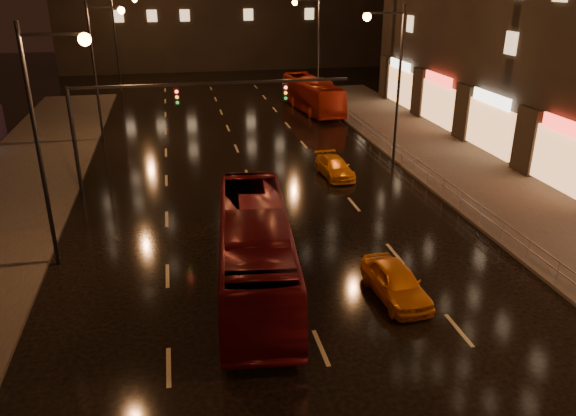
{
  "coord_description": "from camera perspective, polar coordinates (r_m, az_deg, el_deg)",
  "views": [
    {
      "loc": [
        -4.2,
        -11.0,
        11.48
      ],
      "look_at": [
        0.16,
        10.29,
        2.5
      ],
      "focal_mm": 35.0,
      "sensor_mm": 36.0,
      "label": 1
    }
  ],
  "objects": [
    {
      "name": "bus_curb",
      "position": [
        52.51,
        2.47,
        11.45
      ],
      "size": [
        3.57,
        10.83,
        2.96
      ],
      "primitive_type": "imported",
      "rotation": [
        0.0,
        0.0,
        0.1
      ],
      "color": "#A52310",
      "rests_on": "ground"
    },
    {
      "name": "taxi_near",
      "position": [
        22.01,
        10.89,
        -7.39
      ],
      "size": [
        1.86,
        4.06,
        1.35
      ],
      "primitive_type": "imported",
      "rotation": [
        0.0,
        0.0,
        0.07
      ],
      "color": "orange",
      "rests_on": "ground"
    },
    {
      "name": "bus_red",
      "position": [
        22.09,
        -3.35,
        -4.17
      ],
      "size": [
        3.84,
        11.67,
        3.19
      ],
      "primitive_type": "imported",
      "rotation": [
        0.0,
        0.0,
        -0.1
      ],
      "color": "#550C12",
      "rests_on": "ground"
    },
    {
      "name": "sidewalk_right",
      "position": [
        33.45,
        21.24,
        0.93
      ],
      "size": [
        7.0,
        70.0,
        0.15
      ],
      "primitive_type": "cube",
      "color": "#38332D",
      "rests_on": "ground"
    },
    {
      "name": "ground",
      "position": [
        33.32,
        -3.64,
        2.25
      ],
      "size": [
        140.0,
        140.0,
        0.0
      ],
      "primitive_type": "plane",
      "color": "black",
      "rests_on": "ground"
    },
    {
      "name": "traffic_signal",
      "position": [
        31.73,
        -13.06,
        9.61
      ],
      "size": [
        15.31,
        0.32,
        6.2
      ],
      "color": "black",
      "rests_on": "ground"
    },
    {
      "name": "railing_right",
      "position": [
        34.06,
        14.1,
        3.66
      ],
      "size": [
        0.05,
        56.0,
        1.0
      ],
      "color": "#99999E",
      "rests_on": "sidewalk_right"
    },
    {
      "name": "taxi_far",
      "position": [
        34.89,
        4.75,
        4.17
      ],
      "size": [
        1.89,
        4.08,
        1.16
      ],
      "primitive_type": "imported",
      "rotation": [
        0.0,
        0.0,
        0.07
      ],
      "color": "orange",
      "rests_on": "ground"
    }
  ]
}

